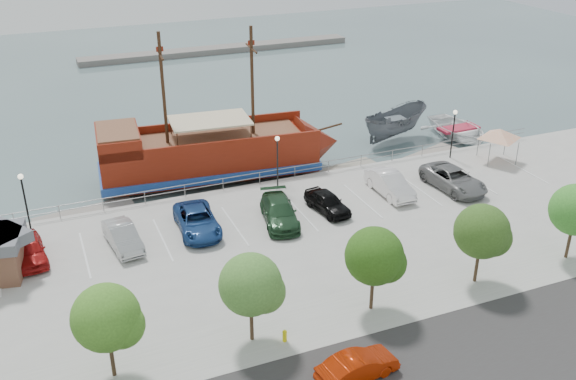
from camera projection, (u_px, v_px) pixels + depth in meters
name	position (u px, v px, depth m)	size (l,w,h in m)	color
ground	(312.00, 238.00, 44.70)	(160.00, 160.00, 0.00)	#495B5E
street	(450.00, 372.00, 30.94)	(100.00, 8.00, 0.04)	#2E2B2B
sidewalk	(386.00, 304.00, 35.93)	(100.00, 4.00, 0.05)	#9A9A94
seawall_railing	(272.00, 175.00, 50.54)	(50.00, 0.06, 1.00)	gray
far_shore	(219.00, 50.00, 93.81)	(40.00, 3.00, 0.80)	slate
pirate_ship	(227.00, 152.00, 53.18)	(20.78, 7.36, 12.97)	maroon
patrol_boat	(395.00, 126.00, 61.07)	(2.88, 7.67, 2.97)	slate
speedboat	(458.00, 131.00, 61.68)	(5.34, 7.47, 1.55)	white
dock_west	(85.00, 215.00, 47.34)	(7.30, 2.08, 0.42)	gray
dock_mid	(342.00, 171.00, 54.71)	(6.67, 1.90, 0.38)	gray
dock_east	(428.00, 156.00, 57.70)	(6.51, 1.86, 0.37)	gray
canopy_tent	(500.00, 129.00, 53.44)	(4.88, 4.88, 3.27)	slate
street_sedan	(358.00, 367.00, 30.31)	(1.43, 4.09, 1.35)	#A32003
fire_hydrant	(285.00, 335.00, 32.85)	(0.25, 0.25, 0.72)	yellow
lamp_post_left	(24.00, 193.00, 42.19)	(0.36, 0.36, 4.28)	black
lamp_post_mid	(277.00, 153.00, 48.42)	(0.36, 0.36, 4.28)	black
lamp_post_right	(454.00, 125.00, 53.95)	(0.36, 0.36, 4.28)	black
tree_b	(110.00, 319.00, 29.32)	(3.30, 3.20, 5.00)	#473321
tree_c	(254.00, 286.00, 31.74)	(3.30, 3.20, 5.00)	#473321
tree_d	(377.00, 258.00, 34.16)	(3.30, 3.20, 5.00)	#473321
tree_e	(484.00, 233.00, 36.58)	(3.30, 3.20, 5.00)	#473321
parked_car_a	(30.00, 250.00, 39.84)	(1.79, 4.45, 1.52)	#AC1514
parked_car_b	(123.00, 237.00, 41.32)	(1.60, 4.60, 1.51)	#A5A5A6
parked_car_c	(197.00, 221.00, 43.24)	(2.56, 5.54, 1.54)	navy
parked_car_d	(279.00, 212.00, 44.34)	(2.21, 5.43, 1.58)	#1F4025
parked_car_e	(327.00, 202.00, 45.86)	(1.72, 4.28, 1.46)	black
parked_car_f	(390.00, 184.00, 48.38)	(1.76, 5.05, 1.66)	white
parked_car_g	(454.00, 179.00, 49.26)	(2.71, 5.87, 1.63)	slate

